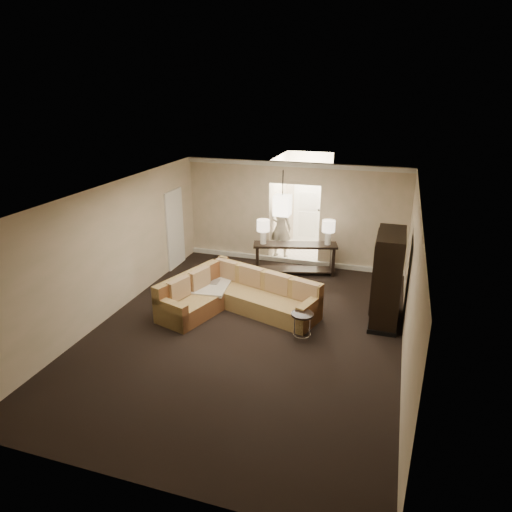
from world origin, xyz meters
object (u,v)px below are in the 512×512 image
(person, at_px, (281,225))
(coffee_table, at_px, (206,292))
(sectional_sofa, at_px, (236,297))
(armoire, at_px, (387,280))
(console_table, at_px, (295,256))
(drink_table, at_px, (302,321))

(person, bearing_deg, coffee_table, 83.68)
(sectional_sofa, relative_size, armoire, 1.72)
(coffee_table, bearing_deg, console_table, 54.34)
(coffee_table, height_order, armoire, armoire)
(sectional_sofa, relative_size, coffee_table, 2.85)
(person, bearing_deg, armoire, 143.31)
(armoire, height_order, drink_table, armoire)
(coffee_table, relative_size, console_table, 0.53)
(sectional_sofa, bearing_deg, armoire, 27.00)
(coffee_table, bearing_deg, drink_table, -21.35)
(drink_table, xyz_separation_m, person, (-1.56, 4.31, 0.55))
(coffee_table, bearing_deg, sectional_sofa, -16.36)
(console_table, height_order, person, person)
(console_table, height_order, armoire, armoire)
(sectional_sofa, distance_m, coffee_table, 0.87)
(console_table, distance_m, armoire, 3.07)
(console_table, distance_m, drink_table, 3.28)
(armoire, relative_size, person, 1.03)
(coffee_table, xyz_separation_m, armoire, (3.93, 0.28, 0.71))
(coffee_table, distance_m, person, 3.54)
(console_table, distance_m, person, 1.41)
(coffee_table, xyz_separation_m, console_table, (1.58, 2.20, 0.27))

